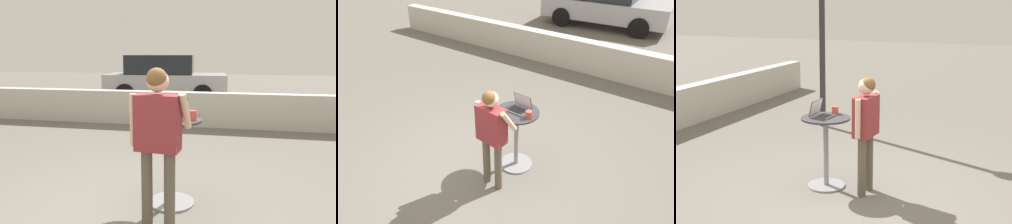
{
  "view_description": "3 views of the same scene",
  "coord_description": "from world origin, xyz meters",
  "views": [
    {
      "loc": [
        0.94,
        -3.0,
        1.71
      ],
      "look_at": [
        0.27,
        0.29,
        1.12
      ],
      "focal_mm": 35.0,
      "sensor_mm": 36.0,
      "label": 1
    },
    {
      "loc": [
        2.6,
        -2.98,
        3.5
      ],
      "look_at": [
        0.14,
        0.4,
        1.0
      ],
      "focal_mm": 35.0,
      "sensor_mm": 36.0,
      "label": 2
    },
    {
      "loc": [
        -5.36,
        -2.1,
        2.51
      ],
      "look_at": [
        0.22,
        0.21,
        1.11
      ],
      "focal_mm": 50.0,
      "sensor_mm": 36.0,
      "label": 3
    }
  ],
  "objects": [
    {
      "name": "ground_plane",
      "position": [
        0.0,
        0.0,
        0.0
      ],
      "size": [
        50.0,
        50.0,
        0.0
      ],
      "primitive_type": "plane",
      "color": "slate"
    },
    {
      "name": "pavement_kerb",
      "position": [
        0.0,
        4.7,
        0.41
      ],
      "size": [
        14.33,
        0.35,
        0.81
      ],
      "color": "beige",
      "rests_on": "ground_plane"
    },
    {
      "name": "cafe_table",
      "position": [
        0.27,
        0.51,
        0.6
      ],
      "size": [
        0.68,
        0.68,
        1.0
      ],
      "color": "gray",
      "rests_on": "ground_plane"
    },
    {
      "name": "laptop",
      "position": [
        0.27,
        0.57,
        1.05
      ],
      "size": [
        0.32,
        0.29,
        0.23
      ],
      "color": "#515156",
      "rests_on": "cafe_table"
    },
    {
      "name": "coffee_mug",
      "position": [
        0.5,
        0.47,
        1.05
      ],
      "size": [
        0.13,
        0.09,
        0.11
      ],
      "color": "#C14C42",
      "rests_on": "cafe_table"
    },
    {
      "name": "standing_person",
      "position": [
        0.25,
        -0.09,
        1.01
      ],
      "size": [
        0.58,
        0.33,
        1.59
      ],
      "color": "brown",
      "rests_on": "ground_plane"
    },
    {
      "name": "parked_car_near_street",
      "position": [
        -1.66,
        9.03,
        0.84
      ],
      "size": [
        4.56,
        2.28,
        1.67
      ],
      "color": "#9E9EA3",
      "rests_on": "ground_plane"
    }
  ]
}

